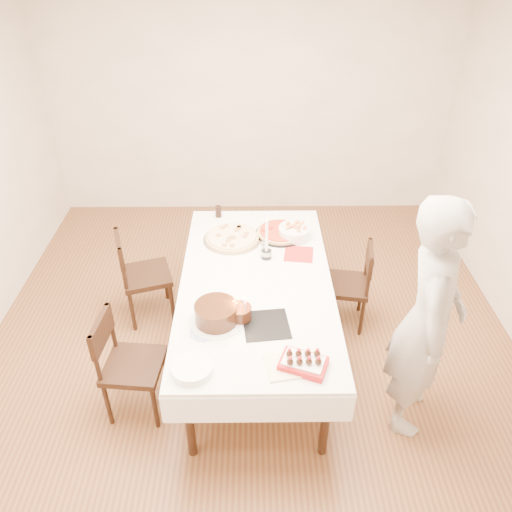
{
  "coord_description": "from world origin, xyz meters",
  "views": [
    {
      "loc": [
        0.01,
        -3.0,
        3.04
      ],
      "look_at": [
        0.04,
        -0.02,
        0.98
      ],
      "focal_mm": 35.0,
      "sensor_mm": 36.0,
      "label": 1
    }
  ],
  "objects_px": {
    "chair_left_dessert": "(134,366)",
    "cola_glass": "(218,211)",
    "pasta_bowl": "(294,232)",
    "layer_cake": "(216,314)",
    "strawberry_box": "(303,363)",
    "dining_table": "(256,318)",
    "chair_right_savory": "(345,285)",
    "person": "(428,321)",
    "chair_left_savory": "(146,275)",
    "pizza_pepperoni": "(280,232)",
    "taper_candle": "(267,238)",
    "pizza_white": "(232,238)",
    "birthday_cake": "(240,309)"
  },
  "relations": [
    {
      "from": "chair_left_dessert",
      "to": "cola_glass",
      "type": "xyz_separation_m",
      "value": [
        0.53,
        1.51,
        0.38
      ]
    },
    {
      "from": "pasta_bowl",
      "to": "layer_cake",
      "type": "bearing_deg",
      "value": -119.56
    },
    {
      "from": "cola_glass",
      "to": "strawberry_box",
      "type": "relative_size",
      "value": 0.38
    },
    {
      "from": "strawberry_box",
      "to": "layer_cake",
      "type": "bearing_deg",
      "value": 143.14
    },
    {
      "from": "dining_table",
      "to": "chair_right_savory",
      "type": "relative_size",
      "value": 2.67
    },
    {
      "from": "pasta_bowl",
      "to": "person",
      "type": "bearing_deg",
      "value": -58.09
    },
    {
      "from": "chair_left_savory",
      "to": "strawberry_box",
      "type": "relative_size",
      "value": 3.07
    },
    {
      "from": "pizza_pepperoni",
      "to": "taper_candle",
      "type": "height_order",
      "value": "taper_candle"
    },
    {
      "from": "cola_glass",
      "to": "layer_cake",
      "type": "xyz_separation_m",
      "value": [
        0.06,
        -1.42,
        0.02
      ]
    },
    {
      "from": "person",
      "to": "pizza_white",
      "type": "height_order",
      "value": "person"
    },
    {
      "from": "person",
      "to": "birthday_cake",
      "type": "xyz_separation_m",
      "value": [
        -1.2,
        0.19,
        -0.05
      ]
    },
    {
      "from": "layer_cake",
      "to": "strawberry_box",
      "type": "distance_m",
      "value": 0.69
    },
    {
      "from": "layer_cake",
      "to": "pizza_white",
      "type": "bearing_deg",
      "value": 85.72
    },
    {
      "from": "cola_glass",
      "to": "birthday_cake",
      "type": "bearing_deg",
      "value": -80.96
    },
    {
      "from": "cola_glass",
      "to": "chair_left_savory",
      "type": "bearing_deg",
      "value": -143.06
    },
    {
      "from": "chair_left_savory",
      "to": "birthday_cake",
      "type": "relative_size",
      "value": 5.57
    },
    {
      "from": "dining_table",
      "to": "pizza_pepperoni",
      "type": "distance_m",
      "value": 0.8
    },
    {
      "from": "dining_table",
      "to": "person",
      "type": "xyz_separation_m",
      "value": [
        1.09,
        -0.61,
        0.51
      ]
    },
    {
      "from": "dining_table",
      "to": "layer_cake",
      "type": "distance_m",
      "value": 0.69
    },
    {
      "from": "chair_right_savory",
      "to": "layer_cake",
      "type": "bearing_deg",
      "value": -132.12
    },
    {
      "from": "chair_left_dessert",
      "to": "layer_cake",
      "type": "distance_m",
      "value": 0.72
    },
    {
      "from": "dining_table",
      "to": "pizza_white",
      "type": "distance_m",
      "value": 0.72
    },
    {
      "from": "pizza_white",
      "to": "layer_cake",
      "type": "height_order",
      "value": "layer_cake"
    },
    {
      "from": "chair_left_savory",
      "to": "cola_glass",
      "type": "distance_m",
      "value": 0.86
    },
    {
      "from": "chair_left_savory",
      "to": "pizza_white",
      "type": "xyz_separation_m",
      "value": [
        0.76,
        0.07,
        0.34
      ]
    },
    {
      "from": "chair_left_savory",
      "to": "layer_cake",
      "type": "bearing_deg",
      "value": 107.95
    },
    {
      "from": "pizza_pepperoni",
      "to": "layer_cake",
      "type": "bearing_deg",
      "value": -113.73
    },
    {
      "from": "pizza_white",
      "to": "chair_right_savory",
      "type": "bearing_deg",
      "value": -10.51
    },
    {
      "from": "pizza_white",
      "to": "layer_cake",
      "type": "bearing_deg",
      "value": -94.28
    },
    {
      "from": "chair_left_dessert",
      "to": "pizza_white",
      "type": "height_order",
      "value": "chair_left_dessert"
    },
    {
      "from": "chair_left_savory",
      "to": "layer_cake",
      "type": "xyz_separation_m",
      "value": [
        0.68,
        -0.95,
        0.39
      ]
    },
    {
      "from": "chair_left_dessert",
      "to": "pasta_bowl",
      "type": "bearing_deg",
      "value": -130.3
    },
    {
      "from": "chair_left_savory",
      "to": "birthday_cake",
      "type": "xyz_separation_m",
      "value": [
        0.84,
        -0.92,
        0.41
      ]
    },
    {
      "from": "taper_candle",
      "to": "strawberry_box",
      "type": "distance_m",
      "value": 1.19
    },
    {
      "from": "pizza_white",
      "to": "layer_cake",
      "type": "xyz_separation_m",
      "value": [
        -0.08,
        -1.02,
        0.05
      ]
    },
    {
      "from": "chair_left_savory",
      "to": "person",
      "type": "relative_size",
      "value": 0.49
    },
    {
      "from": "person",
      "to": "taper_candle",
      "type": "bearing_deg",
      "value": 65.75
    },
    {
      "from": "pasta_bowl",
      "to": "birthday_cake",
      "type": "xyz_separation_m",
      "value": [
        -0.44,
        -1.03,
        0.04
      ]
    },
    {
      "from": "chair_left_dessert",
      "to": "strawberry_box",
      "type": "relative_size",
      "value": 3.0
    },
    {
      "from": "cola_glass",
      "to": "strawberry_box",
      "type": "distance_m",
      "value": 1.93
    },
    {
      "from": "chair_left_dessert",
      "to": "layer_cake",
      "type": "xyz_separation_m",
      "value": [
        0.59,
        0.09,
        0.4
      ]
    },
    {
      "from": "taper_candle",
      "to": "strawberry_box",
      "type": "height_order",
      "value": "taper_candle"
    },
    {
      "from": "chair_left_dessert",
      "to": "pizza_pepperoni",
      "type": "bearing_deg",
      "value": -126.26
    },
    {
      "from": "dining_table",
      "to": "cola_glass",
      "type": "bearing_deg",
      "value": 108.91
    },
    {
      "from": "chair_left_savory",
      "to": "cola_glass",
      "type": "relative_size",
      "value": 8.18
    },
    {
      "from": "person",
      "to": "layer_cake",
      "type": "distance_m",
      "value": 1.38
    },
    {
      "from": "person",
      "to": "chair_right_savory",
      "type": "bearing_deg",
      "value": 35.72
    },
    {
      "from": "chair_left_dessert",
      "to": "taper_candle",
      "type": "xyz_separation_m",
      "value": [
        0.95,
        0.84,
        0.51
      ]
    },
    {
      "from": "cola_glass",
      "to": "birthday_cake",
      "type": "distance_m",
      "value": 1.41
    },
    {
      "from": "dining_table",
      "to": "cola_glass",
      "type": "xyz_separation_m",
      "value": [
        -0.33,
        0.97,
        0.43
      ]
    }
  ]
}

